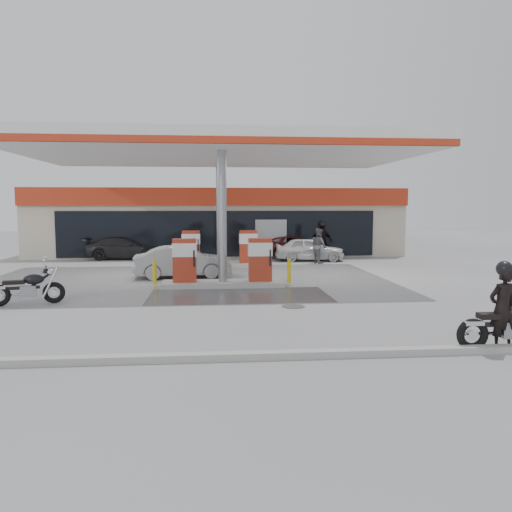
% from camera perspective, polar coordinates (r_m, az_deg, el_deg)
% --- Properties ---
extents(ground, '(90.00, 90.00, 0.00)m').
position_cam_1_polar(ground, '(16.71, -3.66, -4.55)').
color(ground, gray).
rests_on(ground, ground).
extents(wet_patch, '(6.00, 3.00, 0.00)m').
position_cam_1_polar(wet_patch, '(16.73, -1.94, -4.53)').
color(wet_patch, '#4C4C4F').
rests_on(wet_patch, ground).
extents(drain_cover, '(0.70, 0.70, 0.01)m').
position_cam_1_polar(drain_cover, '(14.94, 4.28, -5.78)').
color(drain_cover, '#38383A').
rests_on(drain_cover, ground).
extents(kerb, '(28.00, 0.25, 0.15)m').
position_cam_1_polar(kerb, '(9.89, -2.57, -11.39)').
color(kerb, gray).
rests_on(kerb, ground).
extents(store_building, '(22.00, 8.22, 4.00)m').
position_cam_1_polar(store_building, '(32.39, -4.41, 4.01)').
color(store_building, beige).
rests_on(store_building, ground).
extents(canopy, '(16.00, 10.02, 5.51)m').
position_cam_1_polar(canopy, '(21.56, -4.10, 11.82)').
color(canopy, silver).
rests_on(canopy, ground).
extents(pump_island_near, '(5.14, 1.30, 1.78)m').
position_cam_1_polar(pump_island_near, '(18.58, -3.83, -1.29)').
color(pump_island_near, '#9E9E99').
rests_on(pump_island_near, ground).
extents(pump_island_far, '(5.14, 1.30, 1.78)m').
position_cam_1_polar(pump_island_far, '(24.55, -4.16, 0.42)').
color(pump_island_far, '#9E9E99').
rests_on(pump_island_far, ground).
extents(main_motorcycle, '(2.25, 0.86, 1.15)m').
position_cam_1_polar(main_motorcycle, '(11.72, 27.09, -7.09)').
color(main_motorcycle, black).
rests_on(main_motorcycle, ground).
extents(biker_main, '(0.71, 0.54, 1.76)m').
position_cam_1_polar(biker_main, '(11.54, 26.34, -5.39)').
color(biker_main, black).
rests_on(biker_main, ground).
extents(parked_motorcycle, '(2.15, 0.91, 1.12)m').
position_cam_1_polar(parked_motorcycle, '(16.61, -24.61, -3.40)').
color(parked_motorcycle, black).
rests_on(parked_motorcycle, ground).
extents(sedan_white, '(3.87, 1.87, 1.27)m').
position_cam_1_polar(sedan_white, '(27.27, 6.13, 0.78)').
color(sedan_white, silver).
rests_on(sedan_white, ground).
extents(attendant, '(0.94, 1.07, 1.83)m').
position_cam_1_polar(attendant, '(26.12, 7.18, 1.17)').
color(attendant, '#59585D').
rests_on(attendant, ground).
extents(hatchback_silver, '(4.12, 1.75, 1.32)m').
position_cam_1_polar(hatchback_silver, '(21.02, -8.39, -0.66)').
color(hatchback_silver, '#94979B').
rests_on(hatchback_silver, ground).
extents(parked_car_left, '(4.34, 1.84, 1.25)m').
position_cam_1_polar(parked_car_left, '(28.95, -14.80, 0.89)').
color(parked_car_left, black).
rests_on(parked_car_left, ground).
extents(parked_car_right, '(4.90, 3.01, 1.27)m').
position_cam_1_polar(parked_car_right, '(28.96, 4.64, 1.08)').
color(parked_car_right, '#561213').
rests_on(parked_car_right, ground).
extents(biker_walking, '(1.17, 0.49, 1.98)m').
position_cam_1_polar(biker_walking, '(29.02, 7.53, 1.77)').
color(biker_walking, black).
rests_on(biker_walking, ground).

